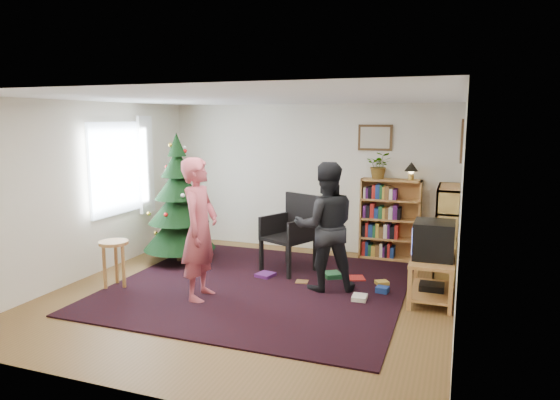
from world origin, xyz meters
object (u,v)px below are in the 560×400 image
(christmas_tree, at_px, (179,209))
(potted_plant, at_px, (379,165))
(picture_back, at_px, (375,138))
(stool, at_px, (114,252))
(bookshelf_back, at_px, (390,218))
(table_lamp, at_px, (411,168))
(person_by_chair, at_px, (325,227))
(tv_stand, at_px, (432,275))
(person_standing, at_px, (200,229))
(armchair, at_px, (291,229))
(crt_tv, at_px, (434,240))
(picture_right, at_px, (462,141))
(bookshelf_right, at_px, (447,230))

(christmas_tree, bearing_deg, potted_plant, 24.63)
(picture_back, relative_size, stool, 0.86)
(bookshelf_back, bearing_deg, table_lamp, 0.00)
(christmas_tree, bearing_deg, person_by_chair, -11.04)
(tv_stand, xyz_separation_m, person_standing, (-2.74, -0.92, 0.57))
(table_lamp, bearing_deg, armchair, -145.03)
(crt_tv, xyz_separation_m, person_standing, (-2.74, -0.92, 0.11))
(picture_right, height_order, stool, picture_right)
(picture_back, distance_m, bookshelf_right, 1.89)
(bookshelf_back, bearing_deg, person_by_chair, -108.11)
(person_by_chair, bearing_deg, tv_stand, 160.05)
(christmas_tree, height_order, stool, christmas_tree)
(bookshelf_right, bearing_deg, bookshelf_back, 57.15)
(tv_stand, height_order, stool, stool)
(crt_tv, bearing_deg, table_lamp, 104.83)
(picture_right, height_order, christmas_tree, picture_right)
(picture_right, bearing_deg, picture_back, 151.31)
(armchair, xyz_separation_m, person_by_chair, (0.71, -0.70, 0.23))
(picture_back, distance_m, tv_stand, 2.71)
(armchair, distance_m, stool, 2.53)
(crt_tv, bearing_deg, bookshelf_back, 113.52)
(bookshelf_back, distance_m, bookshelf_right, 1.06)
(tv_stand, height_order, armchair, armchair)
(picture_back, bearing_deg, picture_right, -28.69)
(picture_back, bearing_deg, tv_stand, -60.53)
(bookshelf_back, distance_m, person_standing, 3.34)
(picture_back, relative_size, armchair, 0.48)
(picture_right, relative_size, crt_tv, 1.14)
(picture_right, distance_m, potted_plant, 1.43)
(bookshelf_right, bearing_deg, christmas_tree, 100.74)
(crt_tv, relative_size, stool, 0.82)
(crt_tv, xyz_separation_m, table_lamp, (-0.47, 1.76, 0.71))
(christmas_tree, relative_size, person_standing, 1.14)
(stool, xyz_separation_m, table_lamp, (3.56, 2.72, 0.99))
(bookshelf_back, relative_size, potted_plant, 3.03)
(stool, height_order, table_lamp, table_lamp)
(potted_plant, bearing_deg, table_lamp, 0.00)
(picture_right, xyz_separation_m, crt_tv, (-0.26, -1.17, -1.17))
(person_standing, height_order, potted_plant, person_standing)
(picture_back, xyz_separation_m, stool, (-2.96, -2.85, -1.45))
(christmas_tree, xyz_separation_m, crt_tv, (3.87, -0.43, -0.07))
(christmas_tree, height_order, potted_plant, christmas_tree)
(potted_plant, bearing_deg, christmas_tree, -155.37)
(stool, xyz_separation_m, potted_plant, (3.06, 2.72, 1.02))
(picture_right, xyz_separation_m, person_standing, (-3.00, -2.09, -1.06))
(bookshelf_back, distance_m, armchair, 1.72)
(picture_right, relative_size, bookshelf_right, 0.46)
(picture_back, xyz_separation_m, tv_stand, (1.07, -1.89, -1.62))
(bookshelf_back, relative_size, person_by_chair, 0.76)
(christmas_tree, bearing_deg, tv_stand, -6.31)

